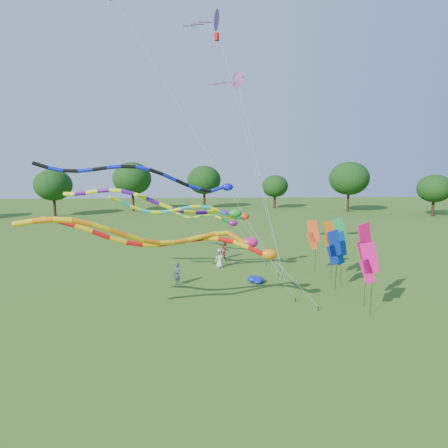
{
  "coord_description": "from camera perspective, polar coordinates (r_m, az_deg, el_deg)",
  "views": [
    {
      "loc": [
        -3.48,
        -21.38,
        8.65
      ],
      "look_at": [
        -1.95,
        3.15,
        4.8
      ],
      "focal_mm": 30.0,
      "sensor_mm": 36.0,
      "label": 1
    }
  ],
  "objects": [
    {
      "name": "tube_kite_red",
      "position": [
        21.29,
        -5.41,
        -2.87
      ],
      "size": [
        15.14,
        1.54,
        6.56
      ],
      "rotation": [
        0.0,
        0.0,
        0.02
      ],
      "color": "black",
      "rests_on": "ground"
    },
    {
      "name": "person_b",
      "position": [
        27.73,
        -7.17,
        -7.55
      ],
      "size": [
        0.71,
        0.71,
        1.66
      ],
      "primitive_type": "imported",
      "rotation": [
        0.0,
        0.0,
        -0.8
      ],
      "color": "#3B4553",
      "rests_on": "ground"
    },
    {
      "name": "tube_kite_orange",
      "position": [
        20.48,
        -7.34,
        -1.83
      ],
      "size": [
        14.34,
        5.13,
        6.87
      ],
      "rotation": [
        0.0,
        0.0,
        0.32
      ],
      "color": "black",
      "rests_on": "ground"
    },
    {
      "name": "tube_kite_blue",
      "position": [
        25.76,
        -9.68,
        6.85
      ],
      "size": [
        16.17,
        4.02,
        9.46
      ],
      "rotation": [
        0.0,
        0.0,
        0.27
      ],
      "color": "black",
      "rests_on": "ground"
    },
    {
      "name": "blue_nylon_heap",
      "position": [
        28.03,
        4.61,
        -8.63
      ],
      "size": [
        1.46,
        1.15,
        0.49
      ],
      "color": "#0C1CA8",
      "rests_on": "ground"
    },
    {
      "name": "tree_ring",
      "position": [
        23.47,
        2.5,
        0.31
      ],
      "size": [
        116.0,
        116.25,
        8.87
      ],
      "color": "#382314",
      "rests_on": "ground"
    },
    {
      "name": "tube_kite_cyan",
      "position": [
        27.56,
        -3.76,
        1.85
      ],
      "size": [
        12.59,
        4.25,
        7.09
      ],
      "rotation": [
        0.0,
        0.0,
        0.35
      ],
      "color": "black",
      "rests_on": "ground"
    },
    {
      "name": "delta_kite_high_c",
      "position": [
        31.27,
        1.93,
        21.08
      ],
      "size": [
        5.35,
        5.93,
        16.23
      ],
      "rotation": [
        0.0,
        0.0,
        0.69
      ],
      "color": "black",
      "rests_on": "ground"
    },
    {
      "name": "delta_kite_high_a",
      "position": [
        29.63,
        -1.34,
        28.56
      ],
      "size": [
        7.12,
        3.35,
        19.54
      ],
      "rotation": [
        0.0,
        0.0,
        -0.26
      ],
      "color": "black",
      "rests_on": "ground"
    },
    {
      "name": "banner_pole_orange",
      "position": [
        29.51,
        15.89,
        -1.88
      ],
      "size": [
        1.16,
        0.13,
        4.56
      ],
      "rotation": [
        0.0,
        0.0,
        -0.05
      ],
      "color": "black",
      "rests_on": "ground"
    },
    {
      "name": "banner_pole_magenta_b",
      "position": [
        24.04,
        20.62,
        -2.75
      ],
      "size": [
        1.14,
        0.39,
        5.3
      ],
      "rotation": [
        0.0,
        0.0,
        0.27
      ],
      "color": "black",
      "rests_on": "ground"
    },
    {
      "name": "person_c",
      "position": [
        35.18,
        0.19,
        -3.95
      ],
      "size": [
        0.68,
        0.84,
        1.65
      ],
      "primitive_type": "imported",
      "rotation": [
        0.0,
        0.0,
        1.64
      ],
      "color": "#94353B",
      "rests_on": "ground"
    },
    {
      "name": "tube_kite_green",
      "position": [
        34.19,
        -3.29,
        1.21
      ],
      "size": [
        10.4,
        4.52,
        5.84
      ],
      "rotation": [
        0.0,
        0.0,
        -0.4
      ],
      "color": "black",
      "rests_on": "ground"
    },
    {
      "name": "banner_pole_red",
      "position": [
        31.12,
        13.42,
        -1.62
      ],
      "size": [
        1.11,
        0.5,
        4.36
      ],
      "rotation": [
        0.0,
        0.0,
        -0.38
      ],
      "color": "black",
      "rests_on": "ground"
    },
    {
      "name": "banner_pole_green",
      "position": [
        29.12,
        17.07,
        -1.51
      ],
      "size": [
        1.16,
        0.23,
        4.85
      ],
      "rotation": [
        0.0,
        0.0,
        0.13
      ],
      "color": "black",
      "rests_on": "ground"
    },
    {
      "name": "tube_kite_purple",
      "position": [
        27.48,
        -7.75,
        2.91
      ],
      "size": [
        15.78,
        1.13,
        7.65
      ],
      "rotation": [
        0.0,
        0.0,
        -0.01
      ],
      "color": "black",
      "rests_on": "ground"
    },
    {
      "name": "banner_pole_blue_a",
      "position": [
        26.82,
        16.39,
        -3.46
      ],
      "size": [
        1.16,
        0.24,
        4.34
      ],
      "rotation": [
        0.0,
        0.0,
        0.14
      ],
      "color": "black",
      "rests_on": "ground"
    },
    {
      "name": "banner_pole_blue_b",
      "position": [
        28.1,
        17.25,
        -3.53
      ],
      "size": [
        1.15,
        0.34,
        4.05
      ],
      "rotation": [
        0.0,
        0.0,
        0.23
      ],
      "color": "black",
      "rests_on": "ground"
    },
    {
      "name": "person_a",
      "position": [
        32.03,
        -0.63,
        -5.24
      ],
      "size": [
        0.87,
        0.64,
        1.65
      ],
      "primitive_type": "imported",
      "rotation": [
        0.0,
        0.0,
        0.15
      ],
      "color": "beige",
      "rests_on": "ground"
    },
    {
      "name": "banner_pole_magenta_a",
      "position": [
        23.21,
        21.2,
        -5.57
      ],
      "size": [
        1.12,
        0.47,
        4.35
      ],
      "rotation": [
        0.0,
        0.0,
        -0.34
      ],
      "color": "black",
      "rests_on": "ground"
    },
    {
      "name": "ground",
      "position": [
        23.33,
        5.4,
        -12.91
      ],
      "size": [
        160.0,
        160.0,
        0.0
      ],
      "primitive_type": "plane",
      "color": "#2C5917",
      "rests_on": "ground"
    },
    {
      "name": "banner_pole_violet",
      "position": [
        30.26,
        16.64,
        -2.35
      ],
      "size": [
        1.14,
        0.39,
        4.2
      ],
      "rotation": [
        0.0,
        0.0,
        0.28
      ],
      "color": "black",
      "rests_on": "ground"
    }
  ]
}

